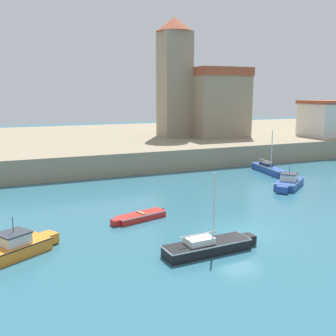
% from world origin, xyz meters
% --- Properties ---
extents(ground_plane, '(200.00, 200.00, 0.00)m').
position_xyz_m(ground_plane, '(0.00, 0.00, 0.00)').
color(ground_plane, '#2D667A').
extents(quay_seawall, '(120.00, 40.00, 2.49)m').
position_xyz_m(quay_seawall, '(0.00, 39.57, 1.25)').
color(quay_seawall, gray).
rests_on(quay_seawall, ground).
extents(sailboat_blue_0, '(1.91, 6.67, 4.86)m').
position_xyz_m(sailboat_blue_0, '(13.62, 14.95, 0.47)').
color(sailboat_blue_0, '#284C9E').
rests_on(sailboat_blue_0, ground).
extents(sailboat_black_1, '(5.84, 1.76, 4.58)m').
position_xyz_m(sailboat_black_1, '(-3.58, -2.27, 0.41)').
color(sailboat_black_1, black).
rests_on(sailboat_black_1, ground).
extents(motorboat_orange_2, '(4.97, 3.72, 2.26)m').
position_xyz_m(motorboat_orange_2, '(-13.70, 1.53, 0.49)').
color(motorboat_orange_2, orange).
rests_on(motorboat_orange_2, ground).
extents(dinghy_red_3, '(4.37, 2.08, 0.55)m').
position_xyz_m(dinghy_red_3, '(-5.26, 4.78, 0.26)').
color(dinghy_red_3, red).
rests_on(dinghy_red_3, ground).
extents(motorboat_blue_4, '(5.06, 4.31, 2.32)m').
position_xyz_m(motorboat_blue_4, '(11.02, 8.45, 0.51)').
color(motorboat_blue_4, '#284C9E').
rests_on(motorboat_blue_4, ground).
extents(church, '(12.90, 15.33, 17.03)m').
position_xyz_m(church, '(14.73, 34.77, 8.38)').
color(church, gray).
rests_on(church, quay_seawall).
extents(harbor_shed_near_wharf, '(8.27, 6.16, 5.33)m').
position_xyz_m(harbor_shed_near_wharf, '(32.00, 24.69, 5.18)').
color(harbor_shed_near_wharf, silver).
rests_on(harbor_shed_near_wharf, quay_seawall).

